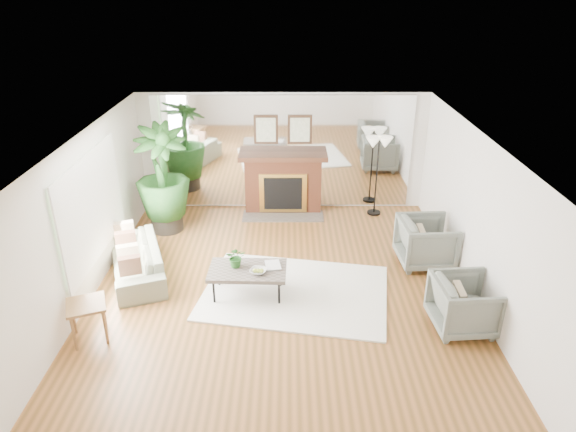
{
  "coord_description": "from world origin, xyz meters",
  "views": [
    {
      "loc": [
        0.1,
        -6.9,
        4.58
      ],
      "look_at": [
        0.1,
        0.6,
        1.1
      ],
      "focal_mm": 32.0,
      "sensor_mm": 36.0,
      "label": 1
    }
  ],
  "objects_px": {
    "side_table": "(87,309)",
    "sofa": "(136,260)",
    "armchair_front": "(464,305)",
    "potted_ficus": "(162,176)",
    "floor_lamp": "(379,149)",
    "fireplace": "(283,182)",
    "coffee_table": "(248,271)",
    "armchair_back": "(426,242)"
  },
  "relations": [
    {
      "from": "side_table",
      "to": "sofa",
      "type": "bearing_deg",
      "value": 83.28
    },
    {
      "from": "armchair_front",
      "to": "potted_ficus",
      "type": "height_order",
      "value": "potted_ficus"
    },
    {
      "from": "potted_ficus",
      "to": "floor_lamp",
      "type": "distance_m",
      "value": 4.33
    },
    {
      "from": "fireplace",
      "to": "floor_lamp",
      "type": "relative_size",
      "value": 1.21
    },
    {
      "from": "sofa",
      "to": "armchair_front",
      "type": "xyz_separation_m",
      "value": [
        5.05,
        -1.46,
        0.11
      ]
    },
    {
      "from": "potted_ficus",
      "to": "side_table",
      "type": "bearing_deg",
      "value": -95.67
    },
    {
      "from": "armchair_front",
      "to": "floor_lamp",
      "type": "bearing_deg",
      "value": 5.11
    },
    {
      "from": "coffee_table",
      "to": "potted_ficus",
      "type": "relative_size",
      "value": 0.57
    },
    {
      "from": "fireplace",
      "to": "armchair_back",
      "type": "xyz_separation_m",
      "value": [
        2.5,
        -2.28,
        -0.24
      ]
    },
    {
      "from": "fireplace",
      "to": "floor_lamp",
      "type": "bearing_deg",
      "value": -4.67
    },
    {
      "from": "armchair_back",
      "to": "armchair_front",
      "type": "relative_size",
      "value": 1.07
    },
    {
      "from": "fireplace",
      "to": "armchair_front",
      "type": "bearing_deg",
      "value": -57.72
    },
    {
      "from": "side_table",
      "to": "floor_lamp",
      "type": "relative_size",
      "value": 0.39
    },
    {
      "from": "armchair_front",
      "to": "side_table",
      "type": "relative_size",
      "value": 1.32
    },
    {
      "from": "sofa",
      "to": "coffee_table",
      "type": "bearing_deg",
      "value": 51.92
    },
    {
      "from": "armchair_back",
      "to": "potted_ficus",
      "type": "relative_size",
      "value": 0.43
    },
    {
      "from": "armchair_back",
      "to": "side_table",
      "type": "bearing_deg",
      "value": 108.81
    },
    {
      "from": "sofa",
      "to": "floor_lamp",
      "type": "relative_size",
      "value": 1.15
    },
    {
      "from": "armchair_back",
      "to": "floor_lamp",
      "type": "xyz_separation_m",
      "value": [
        -0.56,
        2.12,
        1.02
      ]
    },
    {
      "from": "armchair_back",
      "to": "potted_ficus",
      "type": "distance_m",
      "value": 5.05
    },
    {
      "from": "armchair_back",
      "to": "fireplace",
      "type": "bearing_deg",
      "value": 44.59
    },
    {
      "from": "sofa",
      "to": "side_table",
      "type": "xyz_separation_m",
      "value": [
        -0.2,
        -1.7,
        0.2
      ]
    },
    {
      "from": "potted_ficus",
      "to": "floor_lamp",
      "type": "bearing_deg",
      "value": 10.18
    },
    {
      "from": "sofa",
      "to": "floor_lamp",
      "type": "bearing_deg",
      "value": 99.62
    },
    {
      "from": "armchair_back",
      "to": "armchair_front",
      "type": "xyz_separation_m",
      "value": [
        0.1,
        -1.84,
        -0.03
      ]
    },
    {
      "from": "coffee_table",
      "to": "armchair_front",
      "type": "bearing_deg",
      "value": -14.91
    },
    {
      "from": "sofa",
      "to": "armchair_back",
      "type": "xyz_separation_m",
      "value": [
        4.95,
        0.37,
        0.14
      ]
    },
    {
      "from": "coffee_table",
      "to": "armchair_front",
      "type": "height_order",
      "value": "armchair_front"
    },
    {
      "from": "coffee_table",
      "to": "floor_lamp",
      "type": "distance_m",
      "value": 4.11
    },
    {
      "from": "armchair_back",
      "to": "side_table",
      "type": "xyz_separation_m",
      "value": [
        -5.15,
        -2.07,
        0.06
      ]
    },
    {
      "from": "fireplace",
      "to": "sofa",
      "type": "bearing_deg",
      "value": -132.72
    },
    {
      "from": "sofa",
      "to": "side_table",
      "type": "bearing_deg",
      "value": -26.67
    },
    {
      "from": "floor_lamp",
      "to": "coffee_table",
      "type": "bearing_deg",
      "value": -128.38
    },
    {
      "from": "armchair_front",
      "to": "floor_lamp",
      "type": "distance_m",
      "value": 4.14
    },
    {
      "from": "coffee_table",
      "to": "armchair_back",
      "type": "distance_m",
      "value": 3.19
    },
    {
      "from": "fireplace",
      "to": "sofa",
      "type": "relative_size",
      "value": 1.06
    },
    {
      "from": "coffee_table",
      "to": "potted_ficus",
      "type": "bearing_deg",
      "value": 127.06
    },
    {
      "from": "fireplace",
      "to": "armchair_back",
      "type": "height_order",
      "value": "fireplace"
    },
    {
      "from": "armchair_back",
      "to": "floor_lamp",
      "type": "distance_m",
      "value": 2.42
    },
    {
      "from": "fireplace",
      "to": "armchair_back",
      "type": "distance_m",
      "value": 3.39
    },
    {
      "from": "coffee_table",
      "to": "sofa",
      "type": "relative_size",
      "value": 0.63
    },
    {
      "from": "fireplace",
      "to": "coffee_table",
      "type": "distance_m",
      "value": 3.33
    }
  ]
}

